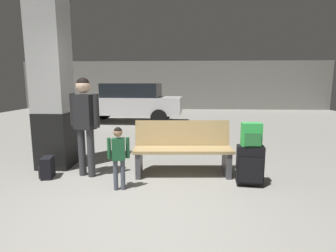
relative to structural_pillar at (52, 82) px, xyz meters
name	(u,v)px	position (x,y,z in m)	size (l,w,h in m)	color
ground_plane	(164,143)	(1.82, 2.19, -1.58)	(18.00, 18.00, 0.10)	gray
garage_back_wall	(174,85)	(1.82, 11.05, -0.13)	(18.00, 0.12, 2.80)	slate
structural_pillar	(52,82)	(0.00, 0.00, 0.00)	(0.57, 0.57, 3.09)	black
bench	(183,148)	(2.30, -0.30, -1.09)	(1.63, 0.61, 0.89)	tan
suitcase	(250,165)	(3.29, -0.75, -1.21)	(0.40, 0.26, 0.60)	black
backpack_bright	(251,135)	(3.29, -0.75, -0.76)	(0.28, 0.19, 0.34)	green
child	(118,152)	(1.39, -1.01, -0.97)	(0.30, 0.18, 0.91)	#4C5160
adult	(85,116)	(0.73, -0.47, -0.55)	(0.52, 0.28, 1.60)	#38383D
backpack_dark_floor	(47,168)	(0.12, -0.59, -1.37)	(0.24, 0.31, 0.34)	black
parked_car_far	(130,102)	(0.25, 5.57, -0.73)	(4.18, 1.97, 1.51)	silver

